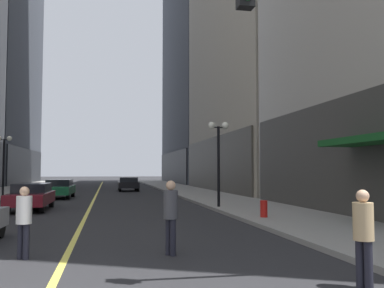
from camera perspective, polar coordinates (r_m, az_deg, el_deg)
ground_plane at (r=39.42m, az=-12.45°, el=-6.29°), size 200.00×200.00×0.00m
sidewalk_right at (r=40.08m, az=-0.51°, el=-6.22°), size 4.50×78.00×0.15m
lane_centre_stripe at (r=39.42m, az=-12.45°, el=-6.29°), size 0.16×70.00×0.01m
building_right_far at (r=68.78m, az=3.41°, el=11.34°), size 14.37×26.00×39.31m
storefront_awning_right at (r=15.58m, az=23.23°, el=0.49°), size 1.60×5.02×3.12m
car_maroon at (r=22.83m, az=-20.54°, el=-6.44°), size 1.77×4.61×1.32m
car_green at (r=31.91m, az=-17.20°, el=-5.60°), size 1.92×4.63×1.32m
car_black at (r=41.54m, az=-8.46°, el=-5.20°), size 1.88×4.35×1.32m
pedestrian_with_orange_bag at (r=10.15m, az=-2.84°, el=-8.94°), size 0.47×0.47×1.74m
pedestrian_in_white_shirt at (r=10.42m, az=-21.42°, el=-9.00°), size 0.47×0.47×1.61m
pedestrian_in_tan_trench at (r=7.90m, az=21.81°, el=-10.67°), size 0.45×0.45×1.65m
traffic_light_near_right at (r=8.36m, az=21.49°, el=8.93°), size 3.43×0.35×5.65m
street_lamp_left_far at (r=33.39m, az=-23.71°, el=-1.01°), size 1.06×0.36×4.43m
street_lamp_right_mid at (r=21.78m, az=3.53°, el=-0.13°), size 1.06×0.36×4.43m
fire_hydrant_right at (r=17.14m, az=9.52°, el=-8.73°), size 0.28×0.28×0.80m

